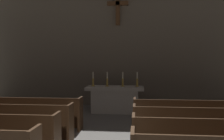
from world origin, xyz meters
TOP-DOWN VIEW (x-y plane):
  - pew_left_row_3 at (-2.55, 2.17)m, footprint 3.59×0.50m
  - pew_left_row_4 at (-2.55, 3.28)m, footprint 3.59×0.50m
  - pew_right_row_3 at (2.55, 2.17)m, footprint 3.59×0.50m
  - pew_right_row_4 at (2.55, 3.28)m, footprint 3.59×0.50m
  - altar at (0.00, 5.88)m, footprint 2.20×0.90m
  - candlestick_outer_left at (-0.85, 5.88)m, footprint 0.16×0.16m
  - candlestick_inner_left at (-0.30, 5.88)m, footprint 0.16×0.16m
  - candlestick_inner_right at (0.30, 5.88)m, footprint 0.16×0.16m
  - candlestick_outer_right at (0.85, 5.88)m, footprint 0.16×0.16m
  - apse_with_cross at (0.00, 7.53)m, footprint 11.37×0.42m

SIDE VIEW (x-z plane):
  - pew_left_row_3 at x=-2.55m, z-range 0.00..0.95m
  - pew_left_row_4 at x=-2.55m, z-range 0.00..0.95m
  - pew_right_row_3 at x=2.55m, z-range 0.00..0.95m
  - pew_right_row_4 at x=2.55m, z-range 0.00..0.95m
  - altar at x=0.00m, z-range 0.03..1.04m
  - candlestick_outer_left at x=-0.85m, z-range 0.90..1.46m
  - candlestick_inner_left at x=-0.30m, z-range 0.90..1.46m
  - candlestick_inner_right at x=0.30m, z-range 0.90..1.46m
  - candlestick_outer_right at x=0.85m, z-range 0.90..1.46m
  - apse_with_cross at x=0.00m, z-range 0.00..7.77m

